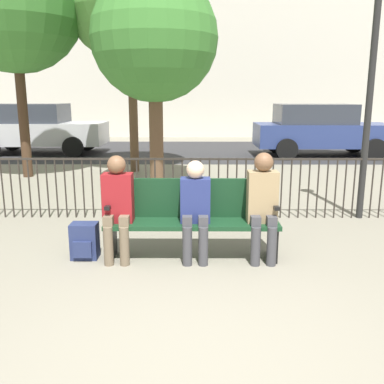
{
  "coord_description": "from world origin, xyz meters",
  "views": [
    {
      "loc": [
        0.03,
        -2.78,
        1.88
      ],
      "look_at": [
        0.0,
        1.99,
        0.8
      ],
      "focal_mm": 40.0,
      "sensor_mm": 36.0,
      "label": 1
    }
  ],
  "objects_px": {
    "lamp_post": "(374,47)",
    "parked_car_0": "(37,128)",
    "park_bench": "(192,215)",
    "parked_car_1": "(320,129)",
    "seated_person_1": "(195,205)",
    "tree_1": "(13,3)",
    "tree_2": "(155,39)",
    "seated_person_0": "(118,203)",
    "seated_person_2": "(263,201)",
    "backpack": "(85,241)"
  },
  "relations": [
    {
      "from": "seated_person_1",
      "to": "tree_1",
      "type": "bearing_deg",
      "value": 127.08
    },
    {
      "from": "park_bench",
      "to": "backpack",
      "type": "xyz_separation_m",
      "value": [
        -1.26,
        -0.1,
        -0.29
      ]
    },
    {
      "from": "tree_2",
      "to": "parked_car_1",
      "type": "bearing_deg",
      "value": 43.72
    },
    {
      "from": "seated_person_0",
      "to": "seated_person_2",
      "type": "bearing_deg",
      "value": 0.06
    },
    {
      "from": "seated_person_2",
      "to": "tree_1",
      "type": "bearing_deg",
      "value": 132.09
    },
    {
      "from": "park_bench",
      "to": "seated_person_0",
      "type": "height_order",
      "value": "seated_person_0"
    },
    {
      "from": "tree_2",
      "to": "parked_car_1",
      "type": "relative_size",
      "value": 1.02
    },
    {
      "from": "lamp_post",
      "to": "parked_car_0",
      "type": "bearing_deg",
      "value": 135.86
    },
    {
      "from": "seated_person_2",
      "to": "tree_2",
      "type": "height_order",
      "value": "tree_2"
    },
    {
      "from": "park_bench",
      "to": "seated_person_2",
      "type": "xyz_separation_m",
      "value": [
        0.81,
        -0.13,
        0.2
      ]
    },
    {
      "from": "park_bench",
      "to": "seated_person_0",
      "type": "relative_size",
      "value": 1.65
    },
    {
      "from": "park_bench",
      "to": "seated_person_2",
      "type": "distance_m",
      "value": 0.84
    },
    {
      "from": "seated_person_2",
      "to": "parked_car_0",
      "type": "distance_m",
      "value": 11.01
    },
    {
      "from": "tree_1",
      "to": "lamp_post",
      "type": "relative_size",
      "value": 1.37
    },
    {
      "from": "backpack",
      "to": "seated_person_2",
      "type": "bearing_deg",
      "value": -0.86
    },
    {
      "from": "seated_person_0",
      "to": "seated_person_2",
      "type": "xyz_separation_m",
      "value": [
        1.66,
        0.0,
        0.02
      ]
    },
    {
      "from": "tree_1",
      "to": "parked_car_0",
      "type": "relative_size",
      "value": 1.28
    },
    {
      "from": "seated_person_2",
      "to": "backpack",
      "type": "height_order",
      "value": "seated_person_2"
    },
    {
      "from": "tree_2",
      "to": "seated_person_1",
      "type": "bearing_deg",
      "value": -79.2
    },
    {
      "from": "backpack",
      "to": "lamp_post",
      "type": "relative_size",
      "value": 0.11
    },
    {
      "from": "seated_person_0",
      "to": "backpack",
      "type": "distance_m",
      "value": 0.63
    },
    {
      "from": "park_bench",
      "to": "tree_1",
      "type": "distance_m",
      "value": 7.24
    },
    {
      "from": "seated_person_0",
      "to": "seated_person_2",
      "type": "height_order",
      "value": "seated_person_2"
    },
    {
      "from": "parked_car_0",
      "to": "backpack",
      "type": "bearing_deg",
      "value": -67.42
    },
    {
      "from": "seated_person_0",
      "to": "seated_person_1",
      "type": "height_order",
      "value": "seated_person_0"
    },
    {
      "from": "seated_person_1",
      "to": "parked_car_1",
      "type": "relative_size",
      "value": 0.28
    },
    {
      "from": "parked_car_0",
      "to": "parked_car_1",
      "type": "height_order",
      "value": "same"
    },
    {
      "from": "seated_person_1",
      "to": "backpack",
      "type": "bearing_deg",
      "value": 178.4
    },
    {
      "from": "tree_2",
      "to": "tree_1",
      "type": "bearing_deg",
      "value": 162.28
    },
    {
      "from": "seated_person_1",
      "to": "seated_person_2",
      "type": "relative_size",
      "value": 0.93
    },
    {
      "from": "seated_person_1",
      "to": "backpack",
      "type": "xyz_separation_m",
      "value": [
        -1.3,
        0.04,
        -0.44
      ]
    },
    {
      "from": "seated_person_0",
      "to": "park_bench",
      "type": "bearing_deg",
      "value": 8.69
    },
    {
      "from": "tree_1",
      "to": "seated_person_1",
      "type": "bearing_deg",
      "value": -52.92
    },
    {
      "from": "park_bench",
      "to": "lamp_post",
      "type": "distance_m",
      "value": 3.72
    },
    {
      "from": "backpack",
      "to": "parked_car_1",
      "type": "relative_size",
      "value": 0.1
    },
    {
      "from": "seated_person_0",
      "to": "tree_1",
      "type": "bearing_deg",
      "value": 120.38
    },
    {
      "from": "seated_person_1",
      "to": "tree_1",
      "type": "relative_size",
      "value": 0.22
    },
    {
      "from": "park_bench",
      "to": "parked_car_1",
      "type": "relative_size",
      "value": 0.48
    },
    {
      "from": "seated_person_1",
      "to": "park_bench",
      "type": "bearing_deg",
      "value": 105.91
    },
    {
      "from": "park_bench",
      "to": "lamp_post",
      "type": "height_order",
      "value": "lamp_post"
    },
    {
      "from": "tree_2",
      "to": "parked_car_0",
      "type": "height_order",
      "value": "tree_2"
    },
    {
      "from": "park_bench",
      "to": "seated_person_2",
      "type": "bearing_deg",
      "value": -9.03
    },
    {
      "from": "seated_person_2",
      "to": "lamp_post",
      "type": "height_order",
      "value": "lamp_post"
    },
    {
      "from": "tree_2",
      "to": "seated_person_0",
      "type": "bearing_deg",
      "value": -91.12
    },
    {
      "from": "lamp_post",
      "to": "backpack",
      "type": "bearing_deg",
      "value": -155.84
    },
    {
      "from": "park_bench",
      "to": "seated_person_1",
      "type": "relative_size",
      "value": 1.73
    },
    {
      "from": "backpack",
      "to": "seated_person_1",
      "type": "bearing_deg",
      "value": -1.6
    },
    {
      "from": "tree_1",
      "to": "seated_person_2",
      "type": "bearing_deg",
      "value": -47.91
    },
    {
      "from": "seated_person_1",
      "to": "tree_2",
      "type": "distance_m",
      "value": 4.89
    },
    {
      "from": "backpack",
      "to": "tree_2",
      "type": "relative_size",
      "value": 0.1
    }
  ]
}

